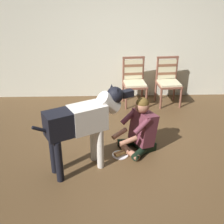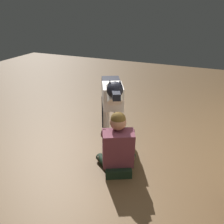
{
  "view_description": "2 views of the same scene",
  "coord_description": "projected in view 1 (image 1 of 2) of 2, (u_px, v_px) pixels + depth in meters",
  "views": [
    {
      "loc": [
        -0.45,
        -3.48,
        2.41
      ],
      "look_at": [
        -0.33,
        0.22,
        0.64
      ],
      "focal_mm": 44.72,
      "sensor_mm": 36.0,
      "label": 1
    },
    {
      "loc": [
        2.91,
        1.35,
        2.16
      ],
      "look_at": [
        -0.4,
        -0.09,
        0.62
      ],
      "focal_mm": 42.75,
      "sensor_mm": 36.0,
      "label": 2
    }
  ],
  "objects": [
    {
      "name": "large_dog",
      "position": [
        84.0,
        121.0,
        3.66
      ],
      "size": [
        1.3,
        0.77,
        1.14
      ],
      "color": "silver",
      "rests_on": "ground"
    },
    {
      "name": "hot_dog_on_plate",
      "position": [
        120.0,
        154.0,
        4.22
      ],
      "size": [
        0.25,
        0.25,
        0.06
      ],
      "color": "white",
      "rests_on": "ground"
    },
    {
      "name": "dining_chair_left_of_pair",
      "position": [
        134.0,
        79.0,
        5.78
      ],
      "size": [
        0.5,
        0.5,
        0.98
      ],
      "color": "brown",
      "rests_on": "ground"
    },
    {
      "name": "back_wall",
      "position": [
        124.0,
        38.0,
        5.88
      ],
      "size": [
        7.4,
        0.1,
        2.6
      ],
      "primitive_type": "cube",
      "color": "silver",
      "rests_on": "ground"
    },
    {
      "name": "ground_plane",
      "position": [
        134.0,
        157.0,
        4.19
      ],
      "size": [
        12.81,
        12.81,
        0.0
      ],
      "primitive_type": "plane",
      "color": "brown"
    },
    {
      "name": "person_sitting_on_floor",
      "position": [
        140.0,
        129.0,
        4.23
      ],
      "size": [
        0.71,
        0.63,
        0.87
      ],
      "color": "black",
      "rests_on": "ground"
    },
    {
      "name": "dining_chair_right_of_pair",
      "position": [
        168.0,
        79.0,
        5.8
      ],
      "size": [
        0.5,
        0.5,
        0.98
      ],
      "color": "brown",
      "rests_on": "ground"
    }
  ]
}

